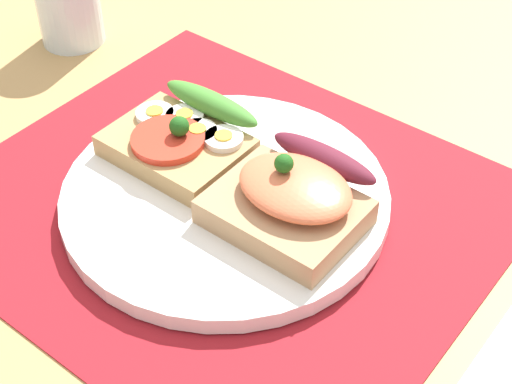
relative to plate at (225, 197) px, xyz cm
name	(u,v)px	position (x,y,z in cm)	size (l,w,h in cm)	color
ground_plane	(226,221)	(0.00, 0.00, -2.60)	(120.00, 90.00, 3.20)	tan
placemat	(226,205)	(0.00, 0.00, -0.85)	(40.07, 35.61, 0.30)	maroon
plate	(225,197)	(0.00, 0.00, 0.00)	(25.20, 25.20, 1.40)	white
sandwich_egg_tomato	(183,137)	(-5.64, 1.57, 2.15)	(10.78, 9.37, 4.03)	tan
sandwich_salmon	(294,197)	(5.73, 0.90, 2.63)	(10.60, 9.80, 5.35)	tan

